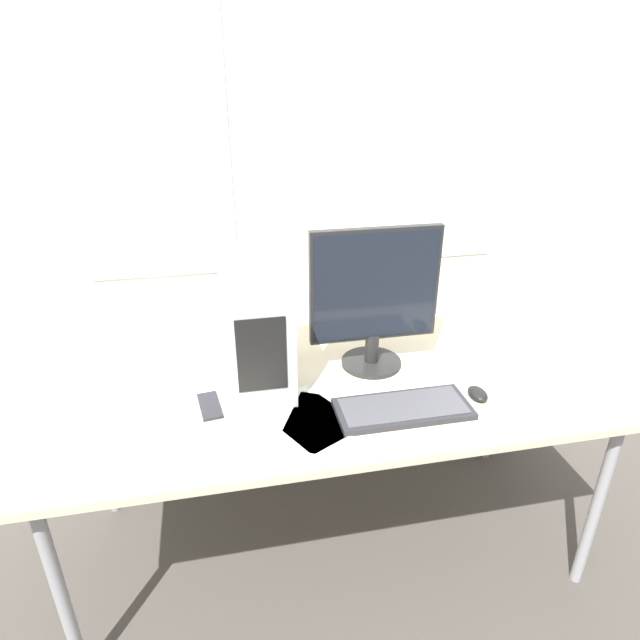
{
  "coord_description": "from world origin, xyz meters",
  "views": [
    {
      "loc": [
        -0.35,
        -1.09,
        1.76
      ],
      "look_at": [
        -0.04,
        0.44,
        1.01
      ],
      "focal_mm": 30.0,
      "sensor_mm": 36.0,
      "label": 1
    }
  ],
  "objects_px": {
    "keyboard": "(403,409)",
    "mouse": "(478,394)",
    "pc_tower": "(256,327)",
    "monitor_main": "(374,297)",
    "cell_phone": "(210,406)"
  },
  "relations": [
    {
      "from": "monitor_main",
      "to": "keyboard",
      "type": "xyz_separation_m",
      "value": [
        0.01,
        -0.3,
        -0.26
      ]
    },
    {
      "from": "pc_tower",
      "to": "mouse",
      "type": "xyz_separation_m",
      "value": [
        0.69,
        -0.26,
        -0.19
      ]
    },
    {
      "from": "cell_phone",
      "to": "monitor_main",
      "type": "bearing_deg",
      "value": 7.07
    },
    {
      "from": "monitor_main",
      "to": "cell_phone",
      "type": "relative_size",
      "value": 3.27
    },
    {
      "from": "cell_phone",
      "to": "keyboard",
      "type": "bearing_deg",
      "value": -21.58
    },
    {
      "from": "monitor_main",
      "to": "mouse",
      "type": "xyz_separation_m",
      "value": [
        0.28,
        -0.27,
        -0.25
      ]
    },
    {
      "from": "mouse",
      "to": "cell_phone",
      "type": "distance_m",
      "value": 0.87
    },
    {
      "from": "keyboard",
      "to": "mouse",
      "type": "distance_m",
      "value": 0.27
    },
    {
      "from": "monitor_main",
      "to": "mouse",
      "type": "bearing_deg",
      "value": -44.43
    },
    {
      "from": "pc_tower",
      "to": "mouse",
      "type": "relative_size",
      "value": 4.57
    },
    {
      "from": "pc_tower",
      "to": "mouse",
      "type": "bearing_deg",
      "value": -20.3
    },
    {
      "from": "cell_phone",
      "to": "pc_tower",
      "type": "bearing_deg",
      "value": 30.82
    },
    {
      "from": "keyboard",
      "to": "mouse",
      "type": "relative_size",
      "value": 4.77
    },
    {
      "from": "pc_tower",
      "to": "cell_phone",
      "type": "distance_m",
      "value": 0.29
    },
    {
      "from": "monitor_main",
      "to": "keyboard",
      "type": "height_order",
      "value": "monitor_main"
    }
  ]
}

